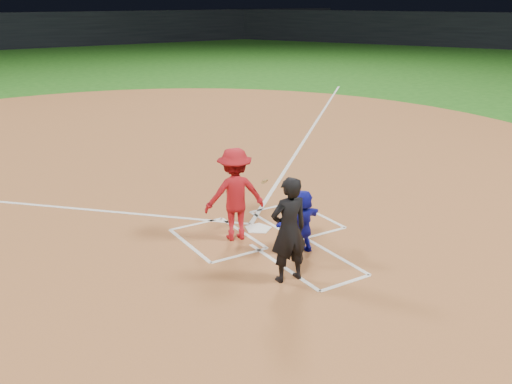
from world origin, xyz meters
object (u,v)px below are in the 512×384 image
home_plate (258,228)px  catcher (302,222)px  umpire (289,230)px  batter_at_plate (235,194)px

home_plate → catcher: size_ratio=0.48×
umpire → batter_at_plate: 2.02m
home_plate → catcher: catcher is taller
catcher → umpire: umpire is taller
umpire → batter_at_plate: bearing=-88.5°
catcher → home_plate: bearing=-100.9°
home_plate → catcher: 1.54m
catcher → umpire: size_ratio=0.68×
home_plate → batter_at_plate: 1.13m
home_plate → batter_at_plate: (-0.63, -0.15, 0.92)m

